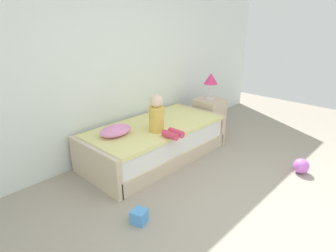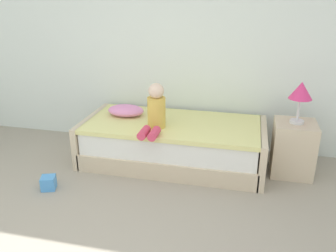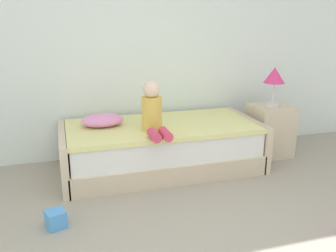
{
  "view_description": "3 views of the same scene",
  "coord_description": "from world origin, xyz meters",
  "px_view_note": "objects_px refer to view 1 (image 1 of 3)",
  "views": [
    {
      "loc": [
        -2.35,
        -0.7,
        1.91
      ],
      "look_at": [
        0.24,
        1.75,
        0.55
      ],
      "focal_mm": 30.27,
      "sensor_mm": 36.0,
      "label": 1
    },
    {
      "loc": [
        1.05,
        -1.71,
        1.94
      ],
      "look_at": [
        0.24,
        1.75,
        0.55
      ],
      "focal_mm": 37.6,
      "sensor_mm": 36.0,
      "label": 2
    },
    {
      "loc": [
        -0.76,
        -1.57,
        1.58
      ],
      "look_at": [
        0.24,
        1.75,
        0.55
      ],
      "focal_mm": 38.88,
      "sensor_mm": 36.0,
      "label": 3
    }
  ],
  "objects_px": {
    "toy_block": "(139,216)",
    "table_lamp": "(211,80)",
    "bed": "(155,141)",
    "pillow": "(116,130)",
    "nightstand": "(209,116)",
    "child_figure": "(159,117)",
    "toy_ball": "(301,166)"
  },
  "relations": [
    {
      "from": "toy_ball",
      "to": "toy_block",
      "type": "xyz_separation_m",
      "value": [
        -2.1,
        0.81,
        -0.03
      ]
    },
    {
      "from": "pillow",
      "to": "table_lamp",
      "type": "bearing_deg",
      "value": -2.03
    },
    {
      "from": "table_lamp",
      "to": "nightstand",
      "type": "bearing_deg",
      "value": 0.0
    },
    {
      "from": "nightstand",
      "to": "child_figure",
      "type": "relative_size",
      "value": 1.18
    },
    {
      "from": "bed",
      "to": "toy_block",
      "type": "bearing_deg",
      "value": -140.76
    },
    {
      "from": "pillow",
      "to": "bed",
      "type": "bearing_deg",
      "value": -9.34
    },
    {
      "from": "pillow",
      "to": "nightstand",
      "type": "bearing_deg",
      "value": -2.03
    },
    {
      "from": "toy_block",
      "to": "table_lamp",
      "type": "bearing_deg",
      "value": 20.89
    },
    {
      "from": "nightstand",
      "to": "pillow",
      "type": "relative_size",
      "value": 1.36
    },
    {
      "from": "nightstand",
      "to": "child_figure",
      "type": "distance_m",
      "value": 1.57
    },
    {
      "from": "child_figure",
      "to": "pillow",
      "type": "xyz_separation_m",
      "value": [
        -0.46,
        0.33,
        -0.14
      ]
    },
    {
      "from": "toy_block",
      "to": "child_figure",
      "type": "bearing_deg",
      "value": 35.18
    },
    {
      "from": "pillow",
      "to": "toy_ball",
      "type": "bearing_deg",
      "value": -48.7
    },
    {
      "from": "child_figure",
      "to": "pillow",
      "type": "height_order",
      "value": "child_figure"
    },
    {
      "from": "bed",
      "to": "pillow",
      "type": "bearing_deg",
      "value": 170.66
    },
    {
      "from": "toy_ball",
      "to": "pillow",
      "type": "bearing_deg",
      "value": 131.3
    },
    {
      "from": "child_figure",
      "to": "table_lamp",
      "type": "bearing_deg",
      "value": 9.81
    },
    {
      "from": "pillow",
      "to": "toy_block",
      "type": "height_order",
      "value": "pillow"
    },
    {
      "from": "bed",
      "to": "toy_ball",
      "type": "distance_m",
      "value": 1.99
    },
    {
      "from": "bed",
      "to": "nightstand",
      "type": "bearing_deg",
      "value": 1.3
    },
    {
      "from": "table_lamp",
      "to": "toy_block",
      "type": "height_order",
      "value": "table_lamp"
    },
    {
      "from": "nightstand",
      "to": "table_lamp",
      "type": "bearing_deg",
      "value": 0.0
    },
    {
      "from": "nightstand",
      "to": "pillow",
      "type": "height_order",
      "value": "pillow"
    },
    {
      "from": "pillow",
      "to": "toy_ball",
      "type": "relative_size",
      "value": 2.22
    },
    {
      "from": "table_lamp",
      "to": "toy_block",
      "type": "distance_m",
      "value": 2.78
    },
    {
      "from": "nightstand",
      "to": "toy_ball",
      "type": "relative_size",
      "value": 3.02
    },
    {
      "from": "toy_ball",
      "to": "toy_block",
      "type": "height_order",
      "value": "toy_ball"
    },
    {
      "from": "pillow",
      "to": "toy_block",
      "type": "distance_m",
      "value": 1.23
    },
    {
      "from": "nightstand",
      "to": "child_figure",
      "type": "xyz_separation_m",
      "value": [
        -1.5,
        -0.26,
        0.4
      ]
    },
    {
      "from": "bed",
      "to": "table_lamp",
      "type": "relative_size",
      "value": 4.69
    },
    {
      "from": "bed",
      "to": "toy_block",
      "type": "height_order",
      "value": "bed"
    },
    {
      "from": "table_lamp",
      "to": "pillow",
      "type": "bearing_deg",
      "value": 177.97
    }
  ]
}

